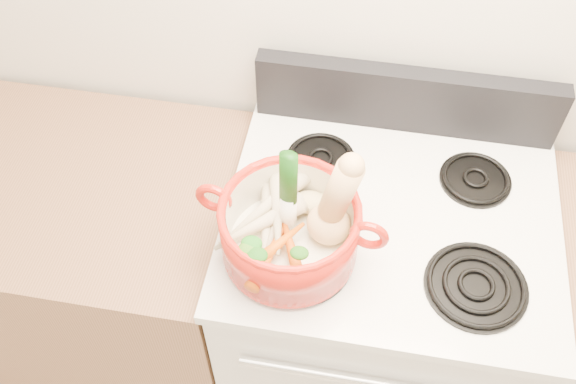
% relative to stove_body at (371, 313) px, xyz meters
% --- Properties ---
extents(wall_back, '(3.50, 0.02, 2.60)m').
position_rel_stove_body_xyz_m(wall_back, '(0.00, 0.35, 0.84)').
color(wall_back, beige).
rests_on(wall_back, floor).
extents(stove_body, '(0.76, 0.65, 0.92)m').
position_rel_stove_body_xyz_m(stove_body, '(0.00, 0.00, 0.00)').
color(stove_body, silver).
rests_on(stove_body, floor).
extents(cooktop, '(0.78, 0.67, 0.03)m').
position_rel_stove_body_xyz_m(cooktop, '(0.00, 0.00, 0.47)').
color(cooktop, silver).
rests_on(cooktop, stove_body).
extents(control_backsplash, '(0.76, 0.05, 0.18)m').
position_rel_stove_body_xyz_m(control_backsplash, '(0.00, 0.30, 0.58)').
color(control_backsplash, black).
rests_on(control_backsplash, cooktop).
extents(oven_handle, '(0.60, 0.02, 0.02)m').
position_rel_stove_body_xyz_m(oven_handle, '(0.00, -0.34, 0.32)').
color(oven_handle, silver).
rests_on(oven_handle, stove_body).
extents(counter_left, '(1.36, 0.65, 0.90)m').
position_rel_stove_body_xyz_m(counter_left, '(-1.07, 0.00, -0.01)').
color(counter_left, brown).
rests_on(counter_left, floor).
extents(burner_front_left, '(0.22, 0.22, 0.02)m').
position_rel_stove_body_xyz_m(burner_front_left, '(-0.19, -0.16, 0.50)').
color(burner_front_left, black).
rests_on(burner_front_left, cooktop).
extents(burner_front_right, '(0.22, 0.22, 0.02)m').
position_rel_stove_body_xyz_m(burner_front_right, '(0.19, -0.16, 0.50)').
color(burner_front_right, black).
rests_on(burner_front_right, cooktop).
extents(burner_back_left, '(0.17, 0.17, 0.02)m').
position_rel_stove_body_xyz_m(burner_back_left, '(-0.19, 0.14, 0.50)').
color(burner_back_left, black).
rests_on(burner_back_left, cooktop).
extents(burner_back_right, '(0.17, 0.17, 0.02)m').
position_rel_stove_body_xyz_m(burner_back_right, '(0.19, 0.14, 0.50)').
color(burner_back_right, black).
rests_on(burner_back_right, cooktop).
extents(dutch_oven, '(0.33, 0.33, 0.15)m').
position_rel_stove_body_xyz_m(dutch_oven, '(-0.22, -0.14, 0.58)').
color(dutch_oven, '#B31A0F').
rests_on(dutch_oven, burner_front_left).
extents(pot_handle_left, '(0.08, 0.03, 0.08)m').
position_rel_stove_body_xyz_m(pot_handle_left, '(-0.39, -0.12, 0.63)').
color(pot_handle_left, '#B31A0F').
rests_on(pot_handle_left, dutch_oven).
extents(pot_handle_right, '(0.08, 0.03, 0.08)m').
position_rel_stove_body_xyz_m(pot_handle_right, '(-0.05, -0.16, 0.63)').
color(pot_handle_right, '#B31A0F').
rests_on(pot_handle_right, dutch_oven).
extents(squash, '(0.17, 0.13, 0.26)m').
position_rel_stove_body_xyz_m(squash, '(-0.14, -0.11, 0.66)').
color(squash, tan).
rests_on(squash, dutch_oven).
extents(leek, '(0.05, 0.05, 0.25)m').
position_rel_stove_body_xyz_m(leek, '(-0.23, -0.11, 0.66)').
color(leek, white).
rests_on(leek, dutch_oven).
extents(ginger, '(0.09, 0.06, 0.05)m').
position_rel_stove_body_xyz_m(ginger, '(-0.19, -0.05, 0.56)').
color(ginger, tan).
rests_on(ginger, dutch_oven).
extents(parsnip_0, '(0.06, 0.21, 0.06)m').
position_rel_stove_body_xyz_m(parsnip_0, '(-0.27, -0.13, 0.56)').
color(parsnip_0, beige).
rests_on(parsnip_0, dutch_oven).
extents(parsnip_1, '(0.20, 0.18, 0.07)m').
position_rel_stove_body_xyz_m(parsnip_1, '(-0.29, -0.13, 0.57)').
color(parsnip_1, beige).
rests_on(parsnip_1, dutch_oven).
extents(parsnip_2, '(0.07, 0.19, 0.06)m').
position_rel_stove_body_xyz_m(parsnip_2, '(-0.25, -0.11, 0.57)').
color(parsnip_2, beige).
rests_on(parsnip_2, dutch_oven).
extents(parsnip_3, '(0.19, 0.15, 0.06)m').
position_rel_stove_body_xyz_m(parsnip_3, '(-0.29, -0.13, 0.58)').
color(parsnip_3, beige).
rests_on(parsnip_3, dutch_oven).
extents(parsnip_4, '(0.19, 0.22, 0.07)m').
position_rel_stove_body_xyz_m(parsnip_4, '(-0.27, -0.08, 0.59)').
color(parsnip_4, beige).
rests_on(parsnip_4, dutch_oven).
extents(parsnip_5, '(0.08, 0.22, 0.06)m').
position_rel_stove_body_xyz_m(parsnip_5, '(-0.25, -0.10, 0.59)').
color(parsnip_5, beige).
rests_on(parsnip_5, dutch_oven).
extents(carrot_0, '(0.09, 0.14, 0.04)m').
position_rel_stove_body_xyz_m(carrot_0, '(-0.26, -0.20, 0.56)').
color(carrot_0, '#C34709').
rests_on(carrot_0, dutch_oven).
extents(carrot_1, '(0.07, 0.16, 0.05)m').
position_rel_stove_body_xyz_m(carrot_1, '(-0.25, -0.21, 0.57)').
color(carrot_1, '#D3410A').
rests_on(carrot_1, dutch_oven).
extents(carrot_2, '(0.09, 0.15, 0.04)m').
position_rel_stove_body_xyz_m(carrot_2, '(-0.21, -0.17, 0.57)').
color(carrot_2, '#C35509').
rests_on(carrot_2, dutch_oven).
extents(carrot_3, '(0.11, 0.14, 0.04)m').
position_rel_stove_body_xyz_m(carrot_3, '(-0.24, -0.18, 0.57)').
color(carrot_3, '#DB5A0A').
rests_on(carrot_3, dutch_oven).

